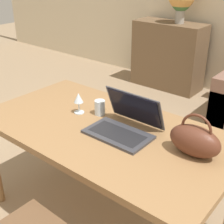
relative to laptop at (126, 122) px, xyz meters
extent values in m
cube|color=olive|center=(-0.13, -0.05, -0.08)|extent=(1.56, 0.84, 0.04)
cylinder|color=olive|center=(-0.85, 0.31, -0.44)|extent=(0.06, 0.06, 0.69)
cube|color=brown|center=(-1.10, 2.42, -0.34)|extent=(0.95, 0.40, 0.89)
cube|color=#38383D|center=(0.00, -0.07, -0.05)|extent=(0.38, 0.22, 0.02)
cube|color=black|center=(0.00, -0.08, -0.04)|extent=(0.32, 0.15, 0.00)
cube|color=#38383D|center=(0.00, 0.09, 0.06)|extent=(0.38, 0.09, 0.21)
cube|color=black|center=(0.00, 0.08, 0.06)|extent=(0.35, 0.08, 0.19)
cylinder|color=silver|center=(-0.26, 0.07, -0.01)|extent=(0.07, 0.07, 0.10)
cylinder|color=silver|center=(-0.38, 0.00, -0.06)|extent=(0.07, 0.07, 0.01)
cylinder|color=silver|center=(-0.38, 0.00, -0.02)|extent=(0.01, 0.01, 0.07)
cone|color=silver|center=(-0.38, 0.00, 0.05)|extent=(0.06, 0.06, 0.06)
ellipsoid|color=#592D1E|center=(0.42, 0.02, 0.02)|extent=(0.27, 0.14, 0.16)
torus|color=#592D1E|center=(0.42, 0.02, 0.09)|extent=(0.16, 0.01, 0.16)
cylinder|color=#9E998E|center=(-0.97, 2.42, 0.21)|extent=(0.12, 0.12, 0.21)
sphere|color=#3D6B38|center=(-0.97, 2.42, 0.37)|extent=(0.25, 0.25, 0.25)
camera|label=1|loc=(0.95, -1.28, 0.84)|focal=50.00mm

